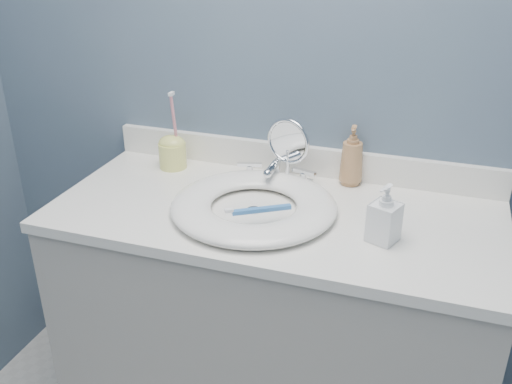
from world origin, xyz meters
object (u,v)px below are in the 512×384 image
at_px(soap_bottle_amber, 352,156).
at_px(makeup_mirror, 288,149).
at_px(toothbrush_holder, 172,151).
at_px(soap_bottle_clear, 385,213).

bearing_deg(soap_bottle_amber, makeup_mirror, -164.04).
height_order(soap_bottle_amber, toothbrush_holder, toothbrush_holder).
distance_m(makeup_mirror, soap_bottle_amber, 0.19).
relative_size(makeup_mirror, soap_bottle_amber, 1.13).
bearing_deg(makeup_mirror, toothbrush_holder, -166.19).
xyz_separation_m(soap_bottle_clear, toothbrush_holder, (-0.69, 0.25, -0.02)).
height_order(makeup_mirror, soap_bottle_amber, makeup_mirror).
relative_size(makeup_mirror, toothbrush_holder, 0.82).
bearing_deg(toothbrush_holder, makeup_mirror, -0.83).
height_order(makeup_mirror, soap_bottle_clear, makeup_mirror).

